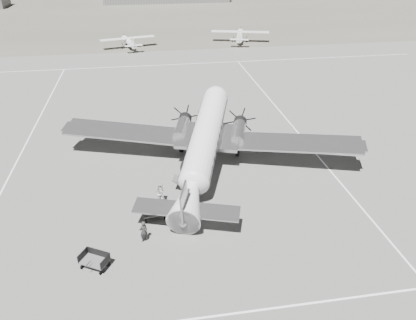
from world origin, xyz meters
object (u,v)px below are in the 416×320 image
object	(u,v)px
passenger	(161,194)
baggage_cart_near	(154,212)
ground_crew	(144,231)
dc3_airliner	(205,144)
light_plane_left	(129,43)
baggage_cart_far	(94,261)
ramp_agent	(161,193)
light_plane_right	(240,36)

from	to	relation	value
passenger	baggage_cart_near	bearing A→B (deg)	137.76
ground_crew	dc3_airliner	bearing A→B (deg)	-150.11
light_plane_left	passenger	distance (m)	54.91
light_plane_left	baggage_cart_far	distance (m)	61.84
dc3_airliner	baggage_cart_far	bearing A→B (deg)	-110.69
light_plane_left	ramp_agent	xyz separation A→B (m)	(3.08, -54.82, -0.24)
baggage_cart_near	ramp_agent	distance (m)	2.26
light_plane_left	baggage_cart_far	bearing A→B (deg)	-105.90
baggage_cart_near	passenger	world-z (taller)	passenger
dc3_airliner	light_plane_right	bearing A→B (deg)	91.16
dc3_airliner	ground_crew	size ratio (longest dim) A/B	17.09
light_plane_left	light_plane_right	world-z (taller)	light_plane_right
dc3_airliner	light_plane_right	xyz separation A→B (m)	(15.57, 51.70, -1.56)
dc3_airliner	light_plane_left	xyz separation A→B (m)	(-7.48, 50.18, -1.68)
light_plane_right	passenger	size ratio (longest dim) A/B	7.89
ramp_agent	ground_crew	bearing A→B (deg)	160.98
passenger	ramp_agent	bearing A→B (deg)	-42.24
light_plane_right	ramp_agent	world-z (taller)	light_plane_right
light_plane_left	baggage_cart_far	world-z (taller)	light_plane_left
baggage_cart_near	light_plane_right	bearing A→B (deg)	63.86
light_plane_right	baggage_cart_far	bearing A→B (deg)	-96.35
ground_crew	passenger	world-z (taller)	ground_crew
baggage_cart_near	passenger	size ratio (longest dim) A/B	1.25
dc3_airliner	light_plane_left	bearing A→B (deg)	116.40
ground_crew	ramp_agent	world-z (taller)	ramp_agent
light_plane_right	baggage_cart_near	bearing A→B (deg)	-94.38
light_plane_left	passenger	size ratio (longest dim) A/B	7.13
baggage_cart_far	dc3_airliner	bearing A→B (deg)	81.47
ramp_agent	baggage_cart_far	bearing A→B (deg)	143.94
dc3_airliner	baggage_cart_near	distance (m)	8.76
light_plane_left	light_plane_right	size ratio (longest dim) A/B	0.90
passenger	light_plane_right	bearing A→B (deg)	-43.84
ramp_agent	passenger	world-z (taller)	ramp_agent
dc3_airliner	ground_crew	xyz separation A→B (m)	(-5.95, -9.43, -1.96)
ramp_agent	dc3_airliner	bearing A→B (deg)	-44.59
baggage_cart_near	dc3_airliner	bearing A→B (deg)	46.36
dc3_airliner	light_plane_left	size ratio (longest dim) A/B	2.70
dc3_airliner	ramp_agent	xyz separation A→B (m)	(-4.40, -4.64, -1.92)
light_plane_left	ground_crew	distance (m)	59.63
baggage_cart_near	passenger	distance (m)	2.24
dc3_airliner	passenger	bearing A→B (deg)	-115.55
light_plane_right	baggage_cart_far	size ratio (longest dim) A/B	6.30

